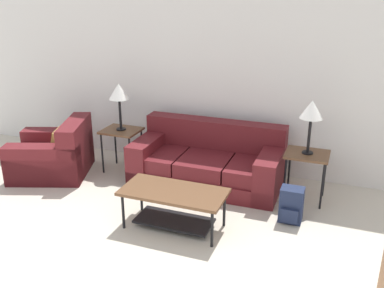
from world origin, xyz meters
The scene contains 9 objects.
wall_back centered at (0.00, 4.07, 1.30)m, with size 8.65×0.06×2.60m.
couch centered at (-0.01, 3.46, 0.29)m, with size 2.03×1.00×0.82m.
armchair centered at (-2.19, 2.95, 0.28)m, with size 1.29×1.25×0.80m.
coffee_table centered at (0.01, 2.19, 0.34)m, with size 1.17×0.57×0.46m.
side_table_left centered at (-1.32, 3.40, 0.56)m, with size 0.53×0.46×0.64m.
side_table_right centered at (1.31, 3.40, 0.56)m, with size 0.53×0.46×0.64m.
table_lamp_left centered at (-1.32, 3.40, 1.18)m, with size 0.28×0.28×0.68m.
table_lamp_right centered at (1.31, 3.40, 1.18)m, with size 0.28×0.28×0.68m.
backpack centered at (1.24, 2.79, 0.20)m, with size 0.26×0.28×0.42m.
Camera 1 is at (1.71, -1.73, 2.60)m, focal length 40.00 mm.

